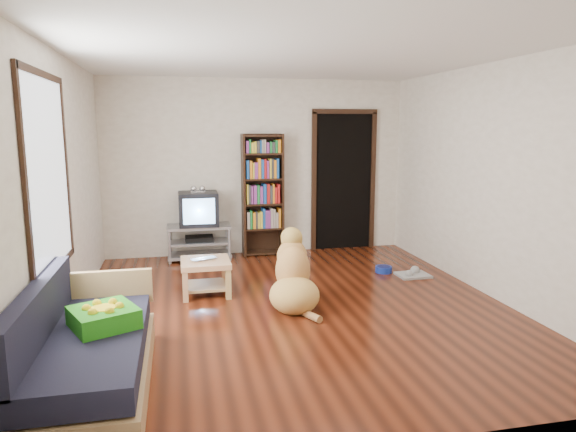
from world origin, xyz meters
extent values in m
plane|color=#57200F|center=(0.00, 0.00, 0.00)|extent=(5.00, 5.00, 0.00)
plane|color=white|center=(0.00, 0.00, 2.60)|extent=(5.00, 5.00, 0.00)
plane|color=silver|center=(0.00, 2.50, 1.30)|extent=(4.50, 0.00, 4.50)
plane|color=silver|center=(0.00, -2.50, 1.30)|extent=(4.50, 0.00, 4.50)
plane|color=silver|center=(-2.25, 0.00, 1.30)|extent=(0.00, 5.00, 5.00)
plane|color=silver|center=(2.25, 0.00, 1.30)|extent=(0.00, 5.00, 5.00)
cube|color=green|center=(-1.75, -1.27, 0.49)|extent=(0.58, 0.58, 0.15)
imported|color=silver|center=(-0.90, 0.58, 0.41)|extent=(0.34, 0.29, 0.02)
cylinder|color=navy|center=(1.45, 1.02, 0.04)|extent=(0.22, 0.22, 0.08)
cube|color=#A2A2A2|center=(1.75, 0.77, 0.01)|extent=(0.41, 0.33, 0.03)
cube|color=white|center=(-2.23, -0.50, 1.50)|extent=(0.02, 1.30, 1.60)
cube|color=black|center=(-2.23, -0.50, 2.32)|extent=(0.03, 1.42, 0.06)
cube|color=black|center=(-2.23, -0.50, 0.68)|extent=(0.03, 1.42, 0.06)
cube|color=black|center=(-2.23, -1.20, 1.50)|extent=(0.03, 0.06, 1.70)
cube|color=black|center=(-2.23, 0.20, 1.50)|extent=(0.03, 0.06, 1.70)
cube|color=black|center=(1.35, 2.48, 1.05)|extent=(0.90, 0.02, 2.10)
cube|color=black|center=(0.87, 2.47, 1.05)|extent=(0.07, 0.05, 2.14)
cube|color=black|center=(1.83, 2.47, 1.05)|extent=(0.07, 0.05, 2.14)
cube|color=black|center=(1.35, 2.47, 2.13)|extent=(1.03, 0.05, 0.07)
cube|color=#99999E|center=(-0.90, 2.25, 0.48)|extent=(0.90, 0.45, 0.04)
cube|color=#99999E|center=(-0.90, 2.25, 0.25)|extent=(0.86, 0.42, 0.03)
cube|color=#99999E|center=(-0.90, 2.25, 0.06)|extent=(0.90, 0.45, 0.04)
cylinder|color=#99999E|center=(-1.32, 2.05, 0.25)|extent=(0.04, 0.04, 0.50)
cylinder|color=#99999E|center=(-0.48, 2.05, 0.25)|extent=(0.04, 0.04, 0.50)
cylinder|color=#99999E|center=(-1.32, 2.45, 0.25)|extent=(0.04, 0.04, 0.50)
cylinder|color=#99999E|center=(-0.48, 2.45, 0.25)|extent=(0.04, 0.04, 0.50)
cube|color=black|center=(-0.90, 2.25, 0.30)|extent=(0.40, 0.30, 0.07)
cube|color=black|center=(-0.90, 2.25, 0.74)|extent=(0.55, 0.48, 0.48)
cube|color=black|center=(-0.90, 2.45, 0.74)|extent=(0.40, 0.14, 0.36)
cube|color=#8CBFF2|center=(-0.90, 2.00, 0.74)|extent=(0.44, 0.02, 0.36)
cube|color=silver|center=(-0.90, 2.20, 0.99)|extent=(0.20, 0.07, 0.02)
sphere|color=silver|center=(-0.96, 2.20, 1.04)|extent=(0.09, 0.09, 0.09)
sphere|color=silver|center=(-0.84, 2.20, 1.04)|extent=(0.09, 0.09, 0.09)
cube|color=black|center=(-0.23, 2.34, 0.90)|extent=(0.03, 0.30, 1.80)
cube|color=black|center=(0.34, 2.34, 0.90)|extent=(0.03, 0.30, 1.80)
cube|color=black|center=(0.05, 2.48, 0.90)|extent=(0.60, 0.02, 1.80)
cube|color=black|center=(0.05, 2.34, 0.03)|extent=(0.56, 0.28, 0.02)
cube|color=black|center=(0.05, 2.34, 0.40)|extent=(0.56, 0.28, 0.03)
cube|color=black|center=(0.05, 2.34, 0.77)|extent=(0.56, 0.28, 0.02)
cube|color=black|center=(0.05, 2.34, 1.14)|extent=(0.56, 0.28, 0.02)
cube|color=black|center=(0.05, 2.34, 1.51)|extent=(0.56, 0.28, 0.02)
cube|color=black|center=(0.05, 2.34, 1.77)|extent=(0.56, 0.28, 0.02)
cube|color=tan|center=(-1.83, -1.40, 0.11)|extent=(0.80, 1.80, 0.22)
cube|color=#1E1E2D|center=(-1.83, -1.40, 0.33)|extent=(0.74, 1.74, 0.18)
cube|color=#1E1E2D|center=(-2.17, -1.40, 0.60)|extent=(0.12, 1.74, 0.40)
cube|color=tan|center=(-1.83, -0.54, 0.50)|extent=(0.80, 0.06, 0.30)
cube|color=tan|center=(-0.90, 0.61, 0.37)|extent=(0.55, 0.55, 0.06)
cube|color=tan|center=(-0.90, 0.61, 0.10)|extent=(0.45, 0.45, 0.03)
cube|color=tan|center=(-1.13, 0.38, 0.17)|extent=(0.06, 0.06, 0.34)
cube|color=tan|center=(-0.66, 0.38, 0.17)|extent=(0.06, 0.06, 0.34)
cube|color=tan|center=(-1.13, 0.85, 0.17)|extent=(0.06, 0.06, 0.34)
cube|color=tan|center=(-0.66, 0.85, 0.17)|extent=(0.06, 0.06, 0.34)
ellipsoid|color=#D7B752|center=(-0.02, -0.12, 0.16)|extent=(0.60, 0.64, 0.39)
ellipsoid|color=#CF844F|center=(0.00, 0.09, 0.38)|extent=(0.43, 0.46, 0.52)
ellipsoid|color=#D18750|center=(0.02, 0.19, 0.50)|extent=(0.37, 0.34, 0.37)
ellipsoid|color=tan|center=(0.03, 0.25, 0.70)|extent=(0.27, 0.30, 0.23)
ellipsoid|color=#B87C46|center=(0.04, 0.38, 0.67)|extent=(0.13, 0.21, 0.09)
sphere|color=black|center=(0.06, 0.47, 0.67)|extent=(0.05, 0.05, 0.05)
ellipsoid|color=#B89146|center=(-0.07, 0.22, 0.69)|extent=(0.07, 0.09, 0.16)
ellipsoid|color=#B48C45|center=(0.11, 0.20, 0.69)|extent=(0.07, 0.09, 0.16)
cylinder|color=#C47F4B|center=(-0.05, 0.31, 0.21)|extent=(0.10, 0.14, 0.42)
cylinder|color=#B57345|center=(0.11, 0.28, 0.21)|extent=(0.10, 0.14, 0.42)
sphere|color=#BF8B49|center=(-0.04, 0.36, 0.02)|extent=(0.11, 0.11, 0.11)
sphere|color=tan|center=(0.12, 0.33, 0.02)|extent=(0.11, 0.11, 0.11)
cylinder|color=#B48345|center=(0.07, -0.36, 0.03)|extent=(0.21, 0.37, 0.09)
camera|label=1|loc=(-1.17, -5.12, 1.89)|focal=32.00mm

